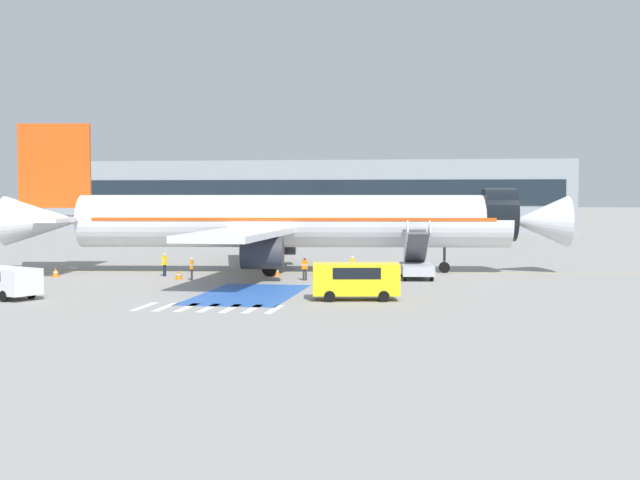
% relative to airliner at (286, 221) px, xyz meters
% --- Properties ---
extents(ground_plane, '(600.00, 600.00, 0.00)m').
position_rel_airliner_xyz_m(ground_plane, '(1.47, 0.13, -3.93)').
color(ground_plane, gray).
extents(apron_leadline_yellow, '(76.32, 9.89, 0.01)m').
position_rel_airliner_xyz_m(apron_leadline_yellow, '(0.62, 0.08, -3.93)').
color(apron_leadline_yellow, gold).
rests_on(apron_leadline_yellow, ground_plane).
extents(apron_stand_patch_blue, '(5.74, 11.77, 0.01)m').
position_rel_airliner_xyz_m(apron_stand_patch_blue, '(0.62, -14.80, -3.93)').
color(apron_stand_patch_blue, '#2856A8').
rests_on(apron_stand_patch_blue, ground_plane).
extents(apron_walkway_bar_0, '(0.44, 3.60, 0.01)m').
position_rel_airliner_xyz_m(apron_walkway_bar_0, '(-3.58, -21.29, -3.93)').
color(apron_walkway_bar_0, silver).
rests_on(apron_walkway_bar_0, ground_plane).
extents(apron_walkway_bar_1, '(0.44, 3.60, 0.01)m').
position_rel_airliner_xyz_m(apron_walkway_bar_1, '(-2.38, -21.29, -3.93)').
color(apron_walkway_bar_1, silver).
rests_on(apron_walkway_bar_1, ground_plane).
extents(apron_walkway_bar_2, '(0.44, 3.60, 0.01)m').
position_rel_airliner_xyz_m(apron_walkway_bar_2, '(-1.18, -21.29, -3.93)').
color(apron_walkway_bar_2, silver).
rests_on(apron_walkway_bar_2, ground_plane).
extents(apron_walkway_bar_3, '(0.44, 3.60, 0.01)m').
position_rel_airliner_xyz_m(apron_walkway_bar_3, '(0.02, -21.29, -3.93)').
color(apron_walkway_bar_3, silver).
rests_on(apron_walkway_bar_3, ground_plane).
extents(apron_walkway_bar_4, '(0.44, 3.60, 0.01)m').
position_rel_airliner_xyz_m(apron_walkway_bar_4, '(1.22, -21.29, -3.93)').
color(apron_walkway_bar_4, silver).
rests_on(apron_walkway_bar_4, ground_plane).
extents(apron_walkway_bar_5, '(0.44, 3.60, 0.01)m').
position_rel_airliner_xyz_m(apron_walkway_bar_5, '(2.42, -21.29, -3.93)').
color(apron_walkway_bar_5, silver).
rests_on(apron_walkway_bar_5, ground_plane).
extents(apron_walkway_bar_6, '(0.44, 3.60, 0.01)m').
position_rel_airliner_xyz_m(apron_walkway_bar_6, '(3.62, -21.29, -3.93)').
color(apron_walkway_bar_6, silver).
rests_on(apron_walkway_bar_6, ground_plane).
extents(airliner, '(43.48, 32.40, 11.46)m').
position_rel_airliner_xyz_m(airliner, '(0.00, 0.00, 0.00)').
color(airliner, silver).
rests_on(airliner, ground_plane).
extents(boarding_stairs_forward, '(2.79, 5.43, 4.24)m').
position_rel_airliner_xyz_m(boarding_stairs_forward, '(10.18, -3.30, -2.91)').
color(boarding_stairs_forward, '#ADB2BA').
rests_on(boarding_stairs_forward, ground_plane).
extents(fuel_tanker, '(3.35, 10.81, 3.22)m').
position_rel_airliner_xyz_m(fuel_tanker, '(-6.30, 19.73, -2.31)').
color(fuel_tanker, '#38383D').
rests_on(fuel_tanker, ground_plane).
extents(service_van_0, '(5.19, 2.74, 2.12)m').
position_rel_airliner_xyz_m(service_van_0, '(7.40, -16.61, -2.66)').
color(service_van_0, yellow).
rests_on(service_van_0, ground_plane).
extents(baggage_cart, '(2.91, 2.88, 0.87)m').
position_rel_airliner_xyz_m(baggage_cart, '(6.65, -8.85, -3.67)').
color(baggage_cart, gray).
rests_on(baggage_cart, ground_plane).
extents(ground_crew_0, '(0.46, 0.28, 1.62)m').
position_rel_airliner_xyz_m(ground_crew_0, '(2.50, -5.87, -3.00)').
color(ground_crew_0, '#2D2D33').
rests_on(ground_crew_0, ground_plane).
extents(ground_crew_1, '(0.34, 0.48, 1.78)m').
position_rel_airliner_xyz_m(ground_crew_1, '(5.88, -6.06, -2.90)').
color(ground_crew_1, '#191E38').
rests_on(ground_crew_1, ground_plane).
extents(ground_crew_2, '(0.31, 0.47, 1.60)m').
position_rel_airliner_xyz_m(ground_crew_2, '(-5.36, -7.03, -3.02)').
color(ground_crew_2, '#2D2D33').
rests_on(ground_crew_2, ground_plane).
extents(ground_crew_3, '(0.35, 0.48, 1.71)m').
position_rel_airliner_xyz_m(ground_crew_3, '(-8.22, -4.49, -2.95)').
color(ground_crew_3, '#191E38').
rests_on(ground_crew_3, ground_plane).
extents(traffic_cone_0, '(0.62, 0.62, 0.69)m').
position_rel_airliner_xyz_m(traffic_cone_0, '(-0.13, -3.02, -3.58)').
color(traffic_cone_0, orange).
rests_on(traffic_cone_0, ground_plane).
extents(traffic_cone_1, '(0.61, 0.61, 0.68)m').
position_rel_airliner_xyz_m(traffic_cone_1, '(-15.83, -6.42, -3.59)').
color(traffic_cone_1, orange).
rests_on(traffic_cone_1, ground_plane).
extents(traffic_cone_2, '(0.58, 0.58, 0.64)m').
position_rel_airliner_xyz_m(traffic_cone_2, '(-6.42, -6.70, -3.61)').
color(traffic_cone_2, orange).
rests_on(traffic_cone_2, ground_plane).
extents(terminal_building, '(87.55, 12.10, 11.08)m').
position_rel_airliner_xyz_m(terminal_building, '(-13.66, 73.78, 1.61)').
color(terminal_building, '#89939E').
rests_on(terminal_building, ground_plane).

